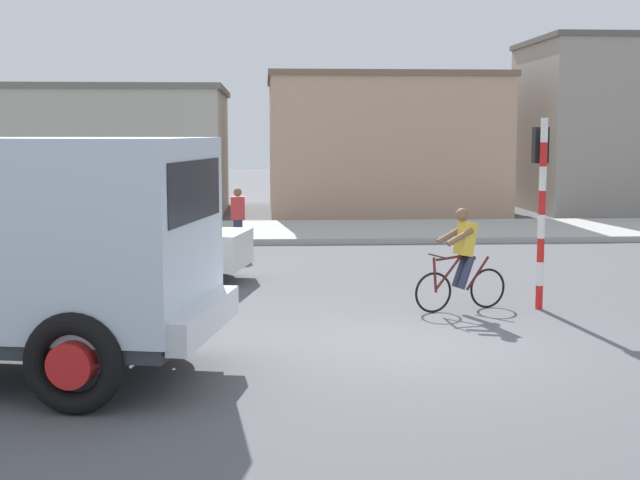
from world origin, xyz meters
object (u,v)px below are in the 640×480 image
object	(u,v)px
car_red_near	(149,240)
car_white_mid	(23,225)
cyclist	(462,259)
pedestrian_near_kerb	(238,220)
traffic_light_pole	(541,186)

from	to	relation	value
car_red_near	car_white_mid	bearing A→B (deg)	138.23
cyclist	pedestrian_near_kerb	world-z (taller)	cyclist
car_red_near	pedestrian_near_kerb	size ratio (longest dim) A/B	2.63
cyclist	pedestrian_near_kerb	size ratio (longest dim) A/B	1.06
traffic_light_pole	car_red_near	size ratio (longest dim) A/B	0.75
car_white_mid	cyclist	bearing A→B (deg)	-35.60
car_red_near	cyclist	bearing A→B (deg)	-31.50
car_white_mid	pedestrian_near_kerb	world-z (taller)	pedestrian_near_kerb
pedestrian_near_kerb	traffic_light_pole	bearing A→B (deg)	-52.85
traffic_light_pole	car_red_near	xyz separation A→B (m)	(-6.95, 3.32, -1.25)
traffic_light_pole	car_white_mid	distance (m)	12.03
car_red_near	pedestrian_near_kerb	world-z (taller)	pedestrian_near_kerb
cyclist	car_white_mid	size ratio (longest dim) A/B	0.41
cyclist	pedestrian_near_kerb	bearing A→B (deg)	119.05
cyclist	car_red_near	bearing A→B (deg)	148.50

